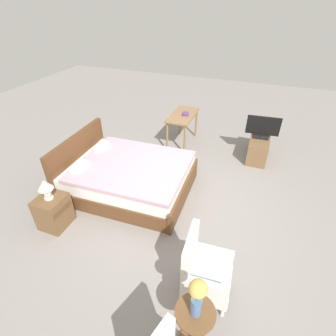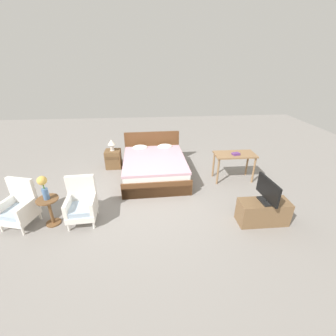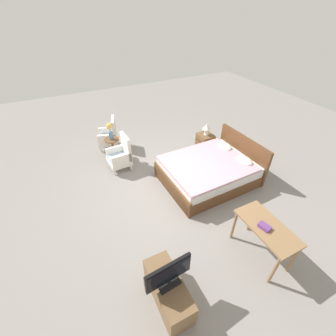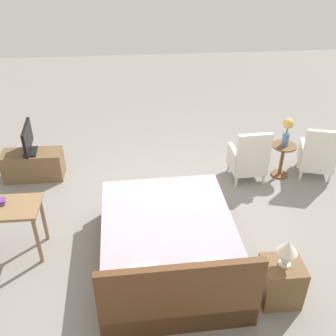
{
  "view_description": "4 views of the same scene",
  "coord_description": "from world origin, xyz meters",
  "views": [
    {
      "loc": [
        -3.23,
        -1.01,
        3.1
      ],
      "look_at": [
        0.18,
        0.27,
        0.62
      ],
      "focal_mm": 28.0,
      "sensor_mm": 36.0,
      "label": 1
    },
    {
      "loc": [
        0.02,
        -4.49,
        2.94
      ],
      "look_at": [
        0.39,
        -0.1,
        0.78
      ],
      "focal_mm": 24.0,
      "sensor_mm": 36.0,
      "label": 2
    },
    {
      "loc": [
        3.53,
        -1.78,
        3.66
      ],
      "look_at": [
        0.02,
        -0.05,
        0.68
      ],
      "focal_mm": 24.0,
      "sensor_mm": 36.0,
      "label": 3
    },
    {
      "loc": [
        0.44,
        4.58,
        3.68
      ],
      "look_at": [
        0.04,
        0.14,
        0.84
      ],
      "focal_mm": 42.0,
      "sensor_mm": 36.0,
      "label": 4
    }
  ],
  "objects": [
    {
      "name": "armchair_by_window_left",
      "position": [
        -2.51,
        -0.74,
        0.37
      ],
      "size": [
        0.67,
        0.67,
        0.92
      ],
      "color": "white",
      "rests_on": "ground_plane"
    },
    {
      "name": "table_lamp",
      "position": [
        -1.08,
        1.7,
        0.75
      ],
      "size": [
        0.22,
        0.22,
        0.33
      ],
      "color": "silver",
      "rests_on": "nightstand"
    },
    {
      "name": "tv_flatscreen",
      "position": [
        2.17,
        -1.1,
        0.72
      ],
      "size": [
        0.22,
        0.68,
        0.48
      ],
      "color": "black",
      "rests_on": "tv_stand"
    },
    {
      "name": "side_table",
      "position": [
        -1.94,
        -0.8,
        0.36
      ],
      "size": [
        0.4,
        0.4,
        0.58
      ],
      "color": "brown",
      "rests_on": "ground_plane"
    },
    {
      "name": "nightstand",
      "position": [
        -1.08,
        1.69,
        0.27
      ],
      "size": [
        0.44,
        0.41,
        0.54
      ],
      "color": "brown",
      "rests_on": "ground_plane"
    },
    {
      "name": "tv_stand",
      "position": [
        2.17,
        -1.1,
        0.24
      ],
      "size": [
        0.96,
        0.4,
        0.48
      ],
      "color": "brown",
      "rests_on": "ground_plane"
    },
    {
      "name": "ground_plane",
      "position": [
        0.0,
        0.0,
        0.0
      ],
      "size": [
        16.0,
        16.0,
        0.0
      ],
      "primitive_type": "plane",
      "color": "gray"
    },
    {
      "name": "armchair_by_window_right",
      "position": [
        -1.35,
        -0.74,
        0.37
      ],
      "size": [
        0.57,
        0.57,
        0.92
      ],
      "color": "white",
      "rests_on": "ground_plane"
    },
    {
      "name": "flower_vase",
      "position": [
        -1.94,
        -0.8,
        0.87
      ],
      "size": [
        0.17,
        0.17,
        0.48
      ],
      "color": "#4C709E",
      "rests_on": "side_table"
    },
    {
      "name": "bed",
      "position": [
        0.12,
        1.05,
        0.3
      ],
      "size": [
        1.71,
        2.18,
        0.96
      ],
      "color": "brown",
      "rests_on": "ground_plane"
    }
  ]
}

